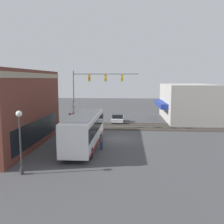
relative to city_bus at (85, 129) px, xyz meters
name	(u,v)px	position (x,y,z in m)	size (l,w,h in m)	color
ground_plane	(115,139)	(3.71, -2.80, -1.86)	(120.00, 120.00, 0.00)	#424244
shop_building	(187,102)	(18.35, -14.00, 1.10)	(13.58, 8.68, 5.93)	#B2ADA3
city_bus	(85,129)	(0.00, 0.00, 0.00)	(10.81, 2.59, 3.38)	white
traffic_signal_gantry	(92,86)	(8.37, 0.45, 4.02)	(0.42, 8.65, 7.89)	gray
crossing_signal	(73,114)	(7.47, 2.86, 0.43)	(1.41, 1.18, 3.81)	gray
streetlamp	(20,137)	(-7.45, 3.25, 0.92)	(0.44, 0.44, 4.64)	#38383A
rail_track_near	(118,128)	(9.71, -2.80, -1.83)	(2.60, 60.00, 0.15)	#332D28
rail_track_far	(119,124)	(12.91, -2.80, -1.83)	(2.60, 60.00, 0.15)	#332D28
parked_car_white	(118,118)	(14.67, -2.60, -1.22)	(4.26, 1.82, 1.38)	silver
pedestrian_near_bus	(101,141)	(-0.69, -1.75, -0.99)	(0.34, 0.34, 1.72)	#2D3351
pedestrian_at_crossing	(78,125)	(7.20, 2.20, -0.96)	(0.34, 0.34, 1.76)	black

